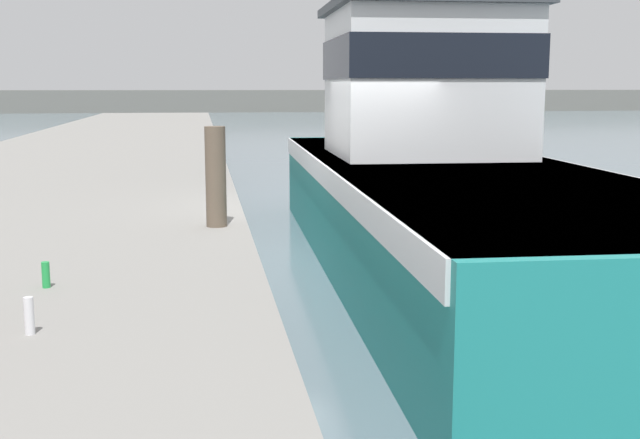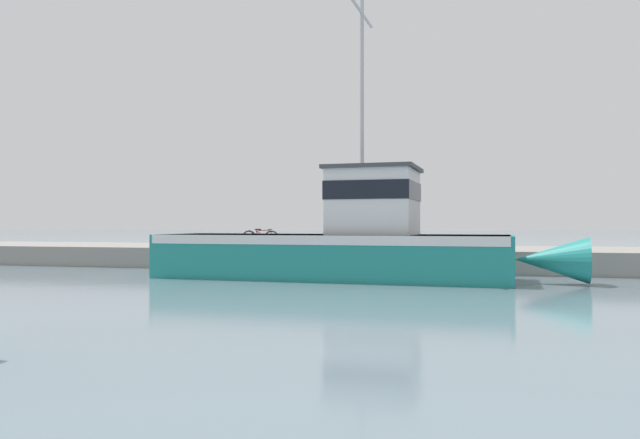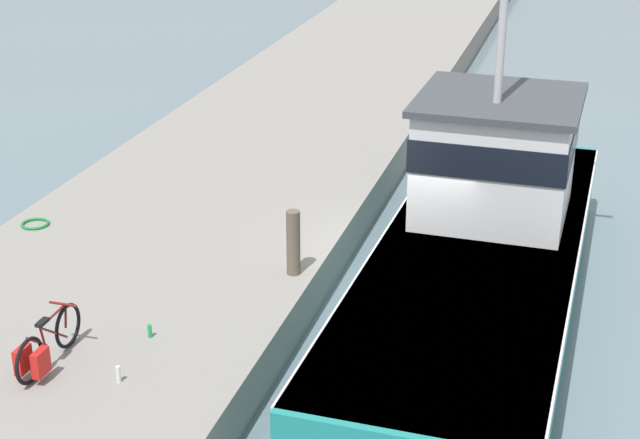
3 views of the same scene
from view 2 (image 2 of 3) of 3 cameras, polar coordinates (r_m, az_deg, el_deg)
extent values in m
plane|color=slate|center=(21.61, 3.91, -5.15)|extent=(320.00, 320.00, 0.00)
cube|color=gray|center=(25.98, 5.86, -3.44)|extent=(6.37, 80.00, 0.83)
cube|color=teal|center=(20.40, 0.99, -3.41)|extent=(3.54, 11.57, 1.44)
cone|color=teal|center=(19.67, 20.39, -3.49)|extent=(1.42, 2.10, 1.37)
cube|color=silver|center=(20.37, 0.99, -1.79)|extent=(3.60, 11.34, 0.29)
cube|color=silver|center=(20.04, 4.95, 1.53)|extent=(2.66, 2.68, 2.06)
cube|color=black|center=(20.05, 4.95, 2.56)|extent=(2.71, 2.74, 0.58)
cube|color=#3D4247|center=(20.10, 4.94, 4.63)|extent=(2.87, 2.90, 0.12)
cylinder|color=#B2B2B7|center=(20.76, 3.85, 13.95)|extent=(0.14, 0.14, 6.65)
cylinder|color=#B2B2B7|center=(21.24, 3.84, 18.30)|extent=(2.91, 0.18, 0.10)
torus|color=black|center=(27.18, -6.50, -1.72)|extent=(0.06, 0.68, 0.68)
torus|color=black|center=(26.81, -4.46, -1.74)|extent=(0.06, 0.68, 0.68)
cylinder|color=maroon|center=(27.12, -6.17, -1.88)|extent=(0.04, 0.35, 0.19)
cylinder|color=maroon|center=(27.03, -5.74, -1.51)|extent=(0.04, 0.14, 0.52)
cylinder|color=maroon|center=(27.09, -6.07, -1.35)|extent=(0.04, 0.46, 0.38)
cylinder|color=maroon|center=(26.94, -5.21, -1.53)|extent=(0.04, 0.66, 0.52)
cylinder|color=maroon|center=(26.92, -5.11, -0.99)|extent=(0.04, 0.53, 0.05)
cylinder|color=maroon|center=(26.81, -4.52, -1.37)|extent=(0.04, 0.10, 0.35)
cylinder|color=maroon|center=(26.82, -4.58, -0.90)|extent=(0.44, 0.04, 0.04)
cube|color=black|center=(27.02, -5.70, -0.91)|extent=(0.10, 0.24, 0.05)
cube|color=red|center=(27.29, -6.29, -1.79)|extent=(0.12, 0.32, 0.37)
cube|color=red|center=(27.03, -6.52, -1.80)|extent=(0.12, 0.32, 0.37)
cylinder|color=brown|center=(23.50, 1.03, -1.34)|extent=(0.24, 0.24, 1.15)
torus|color=#197A2D|center=(28.65, 4.91, -2.28)|extent=(0.54, 0.54, 0.05)
cylinder|color=silver|center=(25.98, -6.77, -2.25)|extent=(0.06, 0.06, 0.25)
cylinder|color=green|center=(25.65, -4.04, -2.32)|extent=(0.06, 0.06, 0.21)
camera|label=1|loc=(27.42, -17.95, 0.95)|focal=45.00mm
camera|label=3|loc=(27.89, -32.73, 12.97)|focal=55.00mm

